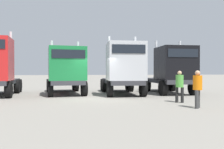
# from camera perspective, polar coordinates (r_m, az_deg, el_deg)

# --- Properties ---
(ground) EXTENTS (200.00, 200.00, 0.00)m
(ground) POSITION_cam_1_polar(r_m,az_deg,el_deg) (14.58, -4.06, -5.76)
(ground) COLOR gray
(semi_truck_green) EXTENTS (3.08, 6.53, 3.88)m
(semi_truck_green) POSITION_cam_1_polar(r_m,az_deg,el_deg) (17.01, -11.11, 0.95)
(semi_truck_green) COLOR #333338
(semi_truck_green) RESTS_ON ground
(semi_truck_silver) EXTENTS (2.97, 6.51, 4.17)m
(semi_truck_silver) POSITION_cam_1_polar(r_m,az_deg,el_deg) (16.42, 2.80, 1.37)
(semi_truck_silver) COLOR #333338
(semi_truck_silver) RESTS_ON ground
(semi_truck_black) EXTENTS (2.81, 6.09, 4.00)m
(semi_truck_black) POSITION_cam_1_polar(r_m,az_deg,el_deg) (17.88, 14.25, 1.14)
(semi_truck_black) COLOR #333338
(semi_truck_black) RESTS_ON ground
(visitor_in_hivis) EXTENTS (0.57, 0.57, 1.70)m
(visitor_in_hivis) POSITION_cam_1_polar(r_m,az_deg,el_deg) (11.25, 20.00, -2.71)
(visitor_in_hivis) COLOR #3D3D3D
(visitor_in_hivis) RESTS_ON ground
(visitor_with_camera) EXTENTS (0.55, 0.55, 1.68)m
(visitor_with_camera) POSITION_cam_1_polar(r_m,az_deg,el_deg) (12.98, 16.04, -2.28)
(visitor_with_camera) COLOR black
(visitor_with_camera) RESTS_ON ground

